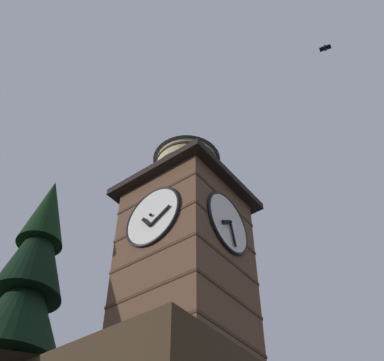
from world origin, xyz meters
TOP-DOWN VIEW (x-y plane):
  - clock_tower at (-0.97, -1.73)m, footprint 3.99×3.99m
  - flying_bird_high at (-2.96, 4.12)m, footprint 0.32×0.52m

SIDE VIEW (x-z plane):
  - clock_tower at x=-0.97m, z-range 6.55..16.33m
  - flying_bird_high at x=-2.96m, z-range 20.39..20.56m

